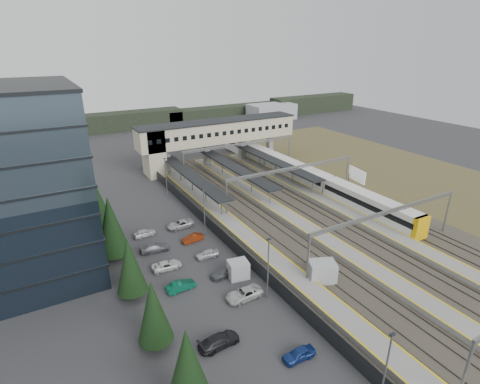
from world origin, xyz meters
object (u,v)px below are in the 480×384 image
footbridge (208,135)px  billboard (357,176)px  relay_cabin_far (238,269)px  relay_cabin_near (322,272)px  train (297,172)px

footbridge → billboard: bearing=-55.2°
relay_cabin_far → relay_cabin_near: bearing=-34.3°
relay_cabin_far → footbridge: footbridge is taller
relay_cabin_far → billboard: billboard is taller
footbridge → train: (12.30, -19.12, -5.78)m
train → billboard: (7.90, -9.90, 0.80)m
footbridge → train: 23.45m
relay_cabin_near → train: 37.40m
train → billboard: size_ratio=11.81×
relay_cabin_near → train: bearing=57.5°
train → billboard: bearing=-51.4°
relay_cabin_near → billboard: (28.01, 21.63, 1.55)m
footbridge → relay_cabin_far: bearing=-110.5°
train → footbridge: bearing=122.8°
relay_cabin_far → billboard: bearing=22.9°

